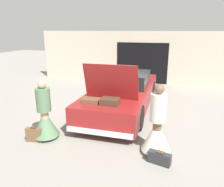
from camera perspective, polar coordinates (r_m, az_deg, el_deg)
name	(u,v)px	position (r m, az deg, el deg)	size (l,w,h in m)	color
ground_plane	(123,109)	(8.28, 2.82, -3.95)	(40.00, 40.00, 0.00)	gray
garage_wall_back	(142,58)	(12.22, 7.87, 9.25)	(12.00, 0.14, 2.80)	beige
car	(123,93)	(8.10, 2.91, 0.14)	(1.96, 5.36, 1.93)	maroon
person_left	(45,118)	(6.19, -17.12, -6.23)	(0.72, 0.72, 1.62)	tan
person_right	(157,130)	(5.30, 11.65, -9.30)	(0.70, 0.70, 1.71)	brown
suitcase_beside_left_person	(34,135)	(6.24, -19.67, -10.08)	(0.44, 0.21, 0.41)	brown
suitcase_beside_right_person	(159,158)	(5.14, 12.27, -16.15)	(0.53, 0.29, 0.30)	#2D2D33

